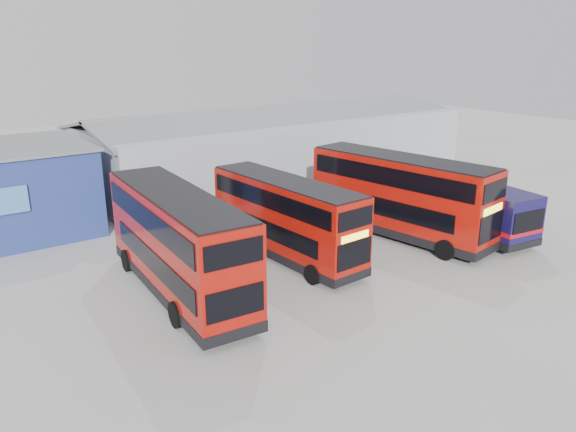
{
  "coord_description": "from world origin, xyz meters",
  "views": [
    {
      "loc": [
        -17.54,
        -16.86,
        10.99
      ],
      "look_at": [
        -1.22,
        5.67,
        2.1
      ],
      "focal_mm": 35.0,
      "sensor_mm": 36.0,
      "label": 1
    }
  ],
  "objects_px": {
    "maintenance_shed": "(276,146)",
    "double_decker_left": "(178,245)",
    "single_decker_blue": "(451,202)",
    "double_decker_right": "(400,197)",
    "double_decker_centre": "(286,220)"
  },
  "relations": [
    {
      "from": "single_decker_blue",
      "to": "double_decker_centre",
      "type": "bearing_deg",
      "value": -0.45
    },
    {
      "from": "double_decker_right",
      "to": "single_decker_blue",
      "type": "xyz_separation_m",
      "value": [
        4.0,
        -0.49,
        -0.82
      ]
    },
    {
      "from": "maintenance_shed",
      "to": "single_decker_blue",
      "type": "bearing_deg",
      "value": -84.64
    },
    {
      "from": "single_decker_blue",
      "to": "double_decker_left",
      "type": "bearing_deg",
      "value": 5.09
    },
    {
      "from": "maintenance_shed",
      "to": "double_decker_left",
      "type": "bearing_deg",
      "value": -135.92
    },
    {
      "from": "maintenance_shed",
      "to": "double_decker_right",
      "type": "relative_size",
      "value": 2.7
    },
    {
      "from": "maintenance_shed",
      "to": "single_decker_blue",
      "type": "xyz_separation_m",
      "value": [
        1.53,
        -16.31,
        -1.1
      ]
    },
    {
      "from": "double_decker_right",
      "to": "maintenance_shed",
      "type": "bearing_deg",
      "value": 72.67
    },
    {
      "from": "double_decker_centre",
      "to": "double_decker_left",
      "type": "bearing_deg",
      "value": -176.0
    },
    {
      "from": "double_decker_left",
      "to": "double_decker_right",
      "type": "relative_size",
      "value": 0.99
    },
    {
      "from": "double_decker_centre",
      "to": "double_decker_right",
      "type": "xyz_separation_m",
      "value": [
        7.14,
        -1.14,
        0.25
      ]
    },
    {
      "from": "double_decker_right",
      "to": "single_decker_blue",
      "type": "relative_size",
      "value": 0.99
    },
    {
      "from": "double_decker_right",
      "to": "single_decker_blue",
      "type": "distance_m",
      "value": 4.11
    },
    {
      "from": "maintenance_shed",
      "to": "single_decker_blue",
      "type": "relative_size",
      "value": 2.67
    },
    {
      "from": "maintenance_shed",
      "to": "double_decker_left",
      "type": "relative_size",
      "value": 2.71
    }
  ]
}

